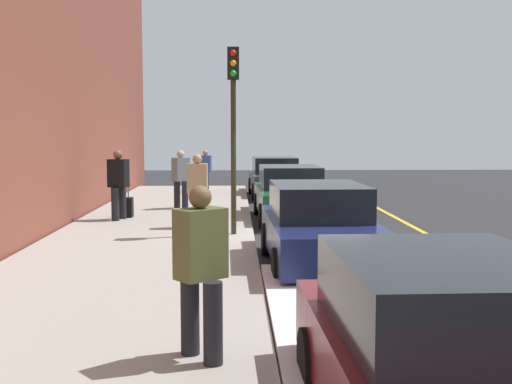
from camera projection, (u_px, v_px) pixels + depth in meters
name	position (u px, v px, depth m)	size (l,w,h in m)	color
ground_plane	(301.00, 247.00, 13.48)	(56.00, 56.00, 0.00)	#28282B
sidewalk	(147.00, 244.00, 13.37)	(28.00, 4.60, 0.15)	#A39E93
lane_stripe_centre	(449.00, 246.00, 13.59)	(28.00, 0.14, 0.01)	gold
snow_bank_curb	(293.00, 320.00, 7.83)	(5.60, 0.56, 0.22)	white
parked_car_charcoal	(275.00, 177.00, 23.99)	(4.29, 1.97, 1.51)	black
parked_car_green	(290.00, 193.00, 17.47)	(4.38, 1.95, 1.51)	black
parked_car_navy	(319.00, 227.00, 11.27)	(4.40, 1.96, 1.51)	black
parked_car_maroon	(451.00, 362.00, 4.60)	(4.15, 1.98, 1.51)	black
pedestrian_black_coat	(118.00, 183.00, 16.51)	(0.59, 0.57, 1.84)	black
pedestrian_olive_coat	(201.00, 268.00, 6.27)	(0.53, 0.56, 1.76)	black
pedestrian_blue_coat	(205.00, 169.00, 24.50)	(0.53, 0.48, 1.63)	black
pedestrian_grey_coat	(181.00, 177.00, 19.04)	(0.55, 0.55, 1.77)	black
pedestrian_tan_coat	(198.00, 188.00, 15.18)	(0.59, 0.50, 1.78)	black
traffic_light_pole	(233.00, 108.00, 13.97)	(0.35, 0.26, 4.16)	#2D2D19
rolling_suitcase	(129.00, 207.00, 17.08)	(0.34, 0.22, 0.89)	black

